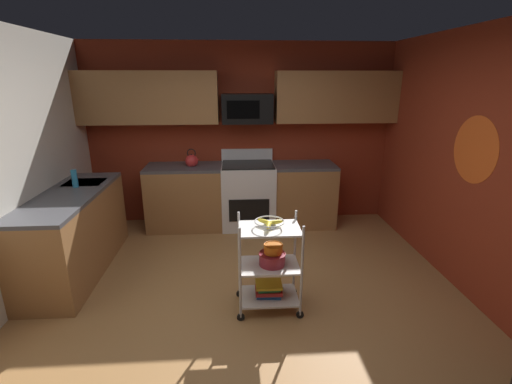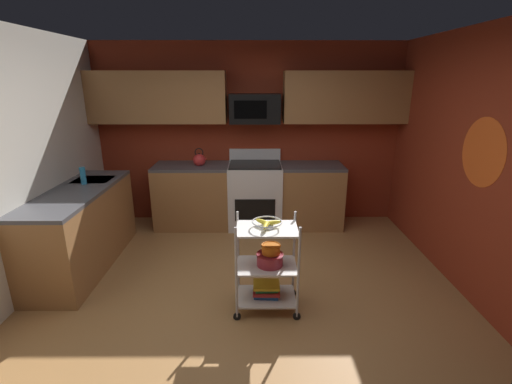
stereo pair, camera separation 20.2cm
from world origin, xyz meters
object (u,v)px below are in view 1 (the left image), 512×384
(oven_range, at_px, (248,194))
(dish_soap_bottle, at_px, (75,179))
(fruit_bowl, at_px, (269,223))
(rolling_cart, at_px, (269,265))
(kettle, at_px, (192,161))
(mixing_bowl_small, at_px, (273,248))
(microwave, at_px, (247,109))
(book_stack, at_px, (269,289))
(mixing_bowl_large, at_px, (272,259))

(oven_range, height_order, dish_soap_bottle, dish_soap_bottle)
(oven_range, bearing_deg, fruit_bowl, -87.18)
(oven_range, relative_size, rolling_cart, 1.20)
(kettle, bearing_deg, mixing_bowl_small, -65.54)
(microwave, distance_m, fruit_bowl, 2.32)
(microwave, height_order, mixing_bowl_small, microwave)
(microwave, relative_size, book_stack, 2.72)
(dish_soap_bottle, bearing_deg, mixing_bowl_large, -27.25)
(oven_range, xyz_separation_m, dish_soap_bottle, (-2.01, -0.96, 0.54))
(mixing_bowl_large, xyz_separation_m, dish_soap_bottle, (-2.14, 1.10, 0.50))
(rolling_cart, distance_m, fruit_bowl, 0.42)
(oven_range, bearing_deg, microwave, 90.26)
(kettle, distance_m, dish_soap_bottle, 1.55)
(mixing_bowl_small, distance_m, dish_soap_bottle, 2.44)
(oven_range, distance_m, microwave, 1.23)
(mixing_bowl_small, distance_m, book_stack, 0.42)
(microwave, xyz_separation_m, fruit_bowl, (0.10, -2.16, -0.82))
(rolling_cart, xyz_separation_m, mixing_bowl_small, (0.04, 0.01, 0.17))
(book_stack, relative_size, kettle, 0.97)
(dish_soap_bottle, bearing_deg, kettle, 37.97)
(fruit_bowl, distance_m, dish_soap_bottle, 2.39)
(oven_range, distance_m, mixing_bowl_large, 2.06)
(oven_range, relative_size, mixing_bowl_small, 6.04)
(book_stack, bearing_deg, kettle, 113.44)
(oven_range, distance_m, fruit_bowl, 2.10)
(rolling_cart, height_order, fruit_bowl, rolling_cart)
(rolling_cart, distance_m, kettle, 2.30)
(oven_range, xyz_separation_m, mixing_bowl_large, (0.13, -2.06, 0.04))
(oven_range, bearing_deg, mixing_bowl_small, -86.10)
(fruit_bowl, bearing_deg, kettle, 113.44)
(microwave, xyz_separation_m, rolling_cart, (0.10, -2.16, -1.25))
(microwave, relative_size, dish_soap_bottle, 3.50)
(book_stack, distance_m, dish_soap_bottle, 2.52)
(oven_range, bearing_deg, dish_soap_bottle, -154.56)
(rolling_cart, xyz_separation_m, mixing_bowl_large, (0.03, 0.00, 0.07))
(fruit_bowl, bearing_deg, mixing_bowl_small, 17.56)
(microwave, distance_m, book_stack, 2.64)
(mixing_bowl_large, bearing_deg, oven_range, 93.61)
(microwave, bearing_deg, book_stack, -87.31)
(oven_range, xyz_separation_m, kettle, (-0.79, -0.00, 0.52))
(rolling_cart, bearing_deg, oven_range, 92.82)
(fruit_bowl, height_order, mixing_bowl_large, fruit_bowl)
(mixing_bowl_small, relative_size, book_stack, 0.71)
(microwave, xyz_separation_m, kettle, (-0.79, -0.11, -0.70))
(oven_range, height_order, mixing_bowl_large, oven_range)
(oven_range, height_order, fruit_bowl, oven_range)
(rolling_cart, bearing_deg, kettle, 113.44)
(kettle, bearing_deg, book_stack, -66.56)
(mixing_bowl_small, relative_size, dish_soap_bottle, 0.91)
(mixing_bowl_small, bearing_deg, rolling_cart, -162.44)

